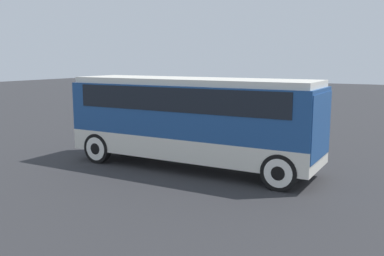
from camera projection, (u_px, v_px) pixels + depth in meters
The scene contains 4 objects.
ground_plane at pixel (192, 167), 15.87m from camera, with size 120.00×120.00×0.00m, color #2D2D30.
tour_bus at pixel (194, 115), 15.50m from camera, with size 9.28×2.63×3.30m.
parked_car_near at pixel (162, 120), 23.05m from camera, with size 4.48×1.97×1.44m.
parked_car_mid at pixel (207, 116), 24.77m from camera, with size 4.46×1.97×1.37m.
Camera 1 is at (7.60, -13.43, 3.97)m, focal length 40.00 mm.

